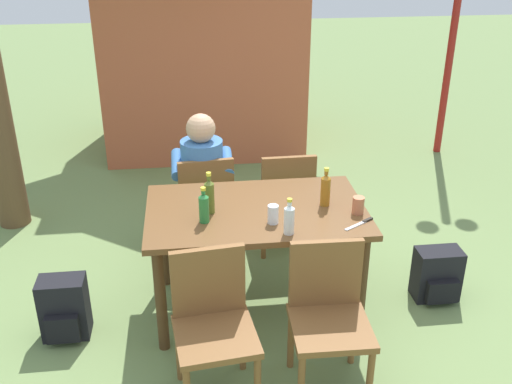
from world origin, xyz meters
TOP-DOWN VIEW (x-y plane):
  - ground_plane at (0.00, 0.00)m, footprint 24.00×24.00m
  - dining_table at (0.00, 0.00)m, footprint 1.43×0.89m
  - chair_far_left at (-0.31, 0.75)m, footprint 0.49×0.49m
  - chair_far_right at (0.32, 0.74)m, footprint 0.45×0.45m
  - chair_near_left at (-0.33, -0.75)m, footprint 0.49×0.49m
  - chair_near_right at (0.32, -0.74)m, footprint 0.45×0.45m
  - person_in_white_shirt at (-0.32, 0.85)m, footprint 0.47×0.62m
  - bottle_amber at (0.46, 0.00)m, footprint 0.06×0.06m
  - bottle_green at (-0.34, -0.14)m, footprint 0.06×0.06m
  - bottle_clear at (0.16, -0.35)m, footprint 0.06×0.06m
  - bottle_olive at (-0.30, -0.02)m, footprint 0.06×0.06m
  - cup_glass at (0.08, -0.21)m, footprint 0.07×0.07m
  - cup_terracotta at (0.64, -0.14)m, footprint 0.07×0.07m
  - table_knife at (0.62, -0.28)m, footprint 0.21×0.15m
  - backpack_by_near_side at (1.29, -0.05)m, footprint 0.32×0.25m
  - backpack_by_far_side at (-1.27, -0.16)m, footprint 0.30×0.25m
  - brick_kiosk at (-0.21, 3.42)m, footprint 2.49×1.89m

SIDE VIEW (x-z plane):
  - ground_plane at x=0.00m, z-range 0.00..0.00m
  - backpack_by_near_side at x=1.29m, z-range -0.01..0.38m
  - backpack_by_far_side at x=-1.27m, z-range -0.01..0.42m
  - chair_far_left at x=-0.31m, z-range 0.05..0.92m
  - chair_far_right at x=0.32m, z-range 0.05..0.92m
  - chair_near_left at x=-0.33m, z-range 0.05..0.92m
  - chair_near_right at x=0.32m, z-range 0.05..0.92m
  - person_in_white_shirt at x=-0.32m, z-range 0.07..1.25m
  - dining_table at x=0.00m, z-range 0.28..1.06m
  - table_knife at x=0.62m, z-range 0.77..0.78m
  - cup_terracotta at x=0.64m, z-range 0.77..0.89m
  - cup_glass at x=0.08m, z-range 0.77..0.89m
  - bottle_clear at x=0.16m, z-range 0.76..0.99m
  - bottle_green at x=-0.34m, z-range 0.76..0.99m
  - bottle_amber at x=0.46m, z-range 0.76..1.02m
  - bottle_olive at x=-0.30m, z-range 0.76..1.04m
  - brick_kiosk at x=-0.21m, z-range 0.07..2.88m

